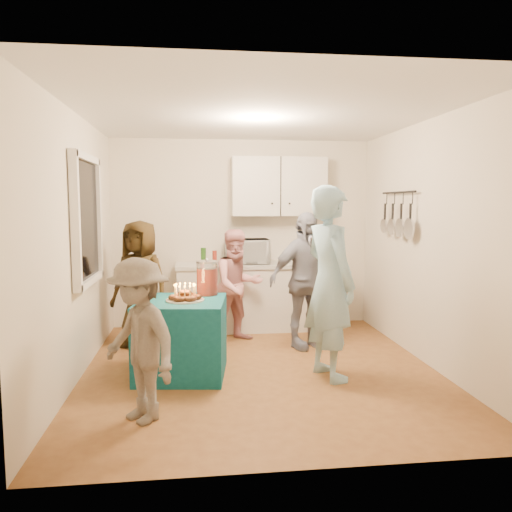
{
  "coord_description": "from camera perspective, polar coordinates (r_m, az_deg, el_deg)",
  "views": [
    {
      "loc": [
        -0.65,
        -5.0,
        1.71
      ],
      "look_at": [
        0.0,
        0.35,
        1.15
      ],
      "focal_mm": 35.0,
      "sensor_mm": 36.0,
      "label": 1
    }
  ],
  "objects": [
    {
      "name": "left_wall",
      "position": [
        5.15,
        -19.82,
        1.01
      ],
      "size": [
        4.0,
        4.0,
        0.0
      ],
      "primitive_type": "plane",
      "color": "silver",
      "rests_on": "floor"
    },
    {
      "name": "upper_cabinet",
      "position": [
        6.95,
        2.63,
        7.91
      ],
      "size": [
        1.3,
        0.3,
        0.8
      ],
      "primitive_type": "cube",
      "color": "white",
      "rests_on": "back_wall"
    },
    {
      "name": "man_birthday",
      "position": [
        4.93,
        8.42,
        -3.04
      ],
      "size": [
        0.63,
        0.79,
        1.89
      ],
      "primitive_type": "imported",
      "rotation": [
        0.0,
        0.0,
        1.86
      ],
      "color": "#9ECEE6",
      "rests_on": "floor"
    },
    {
      "name": "floor",
      "position": [
        5.32,
        0.46,
        -12.8
      ],
      "size": [
        4.0,
        4.0,
        0.0
      ],
      "primitive_type": "plane",
      "color": "brown",
      "rests_on": "ground"
    },
    {
      "name": "woman_back_right",
      "position": [
        5.96,
        5.57,
        -2.78
      ],
      "size": [
        1.03,
        0.72,
        1.62
      ],
      "primitive_type": "imported",
      "rotation": [
        0.0,
        0.0,
        0.39
      ],
      "color": "#101636",
      "rests_on": "floor"
    },
    {
      "name": "child_near_left",
      "position": [
        4.06,
        -13.23,
        -9.37
      ],
      "size": [
        0.9,
        0.96,
        1.3
      ],
      "primitive_type": "imported",
      "rotation": [
        0.0,
        0.0,
        -0.89
      ],
      "color": "#5B5148",
      "rests_on": "floor"
    },
    {
      "name": "window_night",
      "position": [
        5.42,
        -18.9,
        3.92
      ],
      "size": [
        0.04,
        1.0,
        1.2
      ],
      "primitive_type": "cube",
      "color": "black",
      "rests_on": "left_wall"
    },
    {
      "name": "microwave",
      "position": [
        6.77,
        -1.07,
        0.55
      ],
      "size": [
        0.6,
        0.41,
        0.33
      ],
      "primitive_type": "imported",
      "rotation": [
        0.0,
        0.0,
        -0.01
      ],
      "color": "white",
      "rests_on": "countertop"
    },
    {
      "name": "right_wall",
      "position": [
        5.58,
        19.13,
        1.39
      ],
      "size": [
        4.0,
        4.0,
        0.0
      ],
      "primitive_type": "plane",
      "color": "silver",
      "rests_on": "floor"
    },
    {
      "name": "woman_back_left",
      "position": [
        6.16,
        -13.07,
        -3.1
      ],
      "size": [
        0.88,
        0.76,
        1.52
      ],
      "primitive_type": "imported",
      "rotation": [
        0.0,
        0.0,
        -0.46
      ],
      "color": "#533D17",
      "rests_on": "floor"
    },
    {
      "name": "counter",
      "position": [
        6.87,
        0.3,
        -4.8
      ],
      "size": [
        2.2,
        0.58,
        0.86
      ],
      "primitive_type": "cube",
      "color": "white",
      "rests_on": "floor"
    },
    {
      "name": "party_table",
      "position": [
        5.12,
        -8.48,
        -9.2
      ],
      "size": [
        0.95,
        0.95,
        0.76
      ],
      "primitive_type": "cube",
      "rotation": [
        0.0,
        0.0,
        -0.12
      ],
      "color": "#0E515E",
      "rests_on": "floor"
    },
    {
      "name": "donut_cake",
      "position": [
        4.98,
        -8.12,
        -4.07
      ],
      "size": [
        0.38,
        0.38,
        0.18
      ],
      "primitive_type": null,
      "color": "#381C0C",
      "rests_on": "party_table"
    },
    {
      "name": "punch_jar",
      "position": [
        5.26,
        -5.6,
        -2.62
      ],
      "size": [
        0.22,
        0.22,
        0.34
      ],
      "primitive_type": "cylinder",
      "color": "red",
      "rests_on": "party_table"
    },
    {
      "name": "back_wall",
      "position": [
        7.04,
        -1.62,
        2.6
      ],
      "size": [
        3.6,
        3.6,
        0.0
      ],
      "primitive_type": "plane",
      "color": "silver",
      "rests_on": "floor"
    },
    {
      "name": "ceiling",
      "position": [
        5.12,
        0.49,
        15.94
      ],
      "size": [
        4.0,
        4.0,
        0.0
      ],
      "primitive_type": "plane",
      "color": "white",
      "rests_on": "floor"
    },
    {
      "name": "woman_back_center",
      "position": [
        6.22,
        -2.11,
        -3.41
      ],
      "size": [
        0.83,
        0.75,
        1.4
      ],
      "primitive_type": "imported",
      "rotation": [
        0.0,
        0.0,
        0.39
      ],
      "color": "#D26D7D",
      "rests_on": "floor"
    },
    {
      "name": "countertop",
      "position": [
        6.8,
        0.3,
        -1.03
      ],
      "size": [
        2.24,
        0.62,
        0.05
      ],
      "primitive_type": "cube",
      "color": "beige",
      "rests_on": "counter"
    },
    {
      "name": "pot_rack",
      "position": [
        6.17,
        15.7,
        4.69
      ],
      "size": [
        0.12,
        1.0,
        0.6
      ],
      "primitive_type": "cube",
      "color": "black",
      "rests_on": "right_wall"
    }
  ]
}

